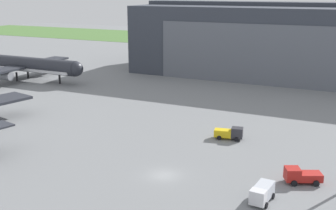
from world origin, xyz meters
TOP-DOWN VIEW (x-y plane):
  - ground_plane at (0.00, 0.00)m, footprint 440.00×440.00m
  - grass_field_strip at (0.00, 161.98)m, footprint 440.00×56.00m
  - maintenance_hangar at (7.59, 83.79)m, footprint 103.26×37.59m
  - airliner_far_right at (-65.58, 42.90)m, footprint 39.86×34.72m
  - stair_truck at (14.56, -1.82)m, footprint 2.63×4.86m
  - ops_van at (3.90, 18.78)m, footprint 5.23×2.81m
  - baggage_tug at (18.14, 5.80)m, footprint 5.37×3.97m

SIDE VIEW (x-z plane):
  - ground_plane at x=0.00m, z-range 0.00..0.00m
  - grass_field_strip at x=0.00m, z-range 0.00..0.08m
  - baggage_tug at x=18.14m, z-range 0.01..2.19m
  - ops_van at x=3.90m, z-range 0.02..2.24m
  - stair_truck at x=14.56m, z-range 0.11..2.32m
  - airliner_far_right at x=-65.58m, z-range -2.62..11.59m
  - maintenance_hangar at x=7.59m, z-range -0.46..21.63m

